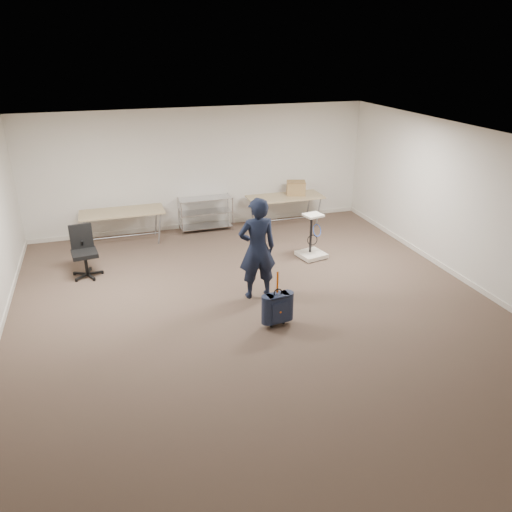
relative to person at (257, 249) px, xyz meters
name	(u,v)px	position (x,y,z in m)	size (l,w,h in m)	color
ground	(261,314)	(-0.15, -0.64, -0.90)	(9.00, 9.00, 0.00)	#4F3D30
room_shell	(238,277)	(-0.15, 0.74, -0.85)	(8.00, 9.00, 9.00)	silver
folding_table_left	(122,214)	(-2.05, 3.31, -0.22)	(1.80, 0.75, 0.73)	tan
folding_table_right	(285,198)	(1.75, 3.31, -0.22)	(1.80, 0.75, 0.73)	tan
wire_shelf	(205,212)	(-0.15, 3.56, -0.46)	(1.22, 0.47, 0.80)	#BABCC1
person	(257,249)	(0.00, 0.00, 0.00)	(0.66, 0.43, 1.80)	black
suitcase	(277,308)	(0.00, -1.05, -0.58)	(0.36, 0.23, 0.93)	black
office_chair	(85,261)	(-2.86, 1.78, -0.60)	(0.60, 0.60, 0.98)	black
equipment_cart	(312,246)	(1.59, 1.29, -0.65)	(0.61, 0.61, 0.94)	#F1E7CE
cardboard_box	(296,188)	(2.05, 3.37, -0.01)	(0.44, 0.33, 0.33)	#9C7E48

